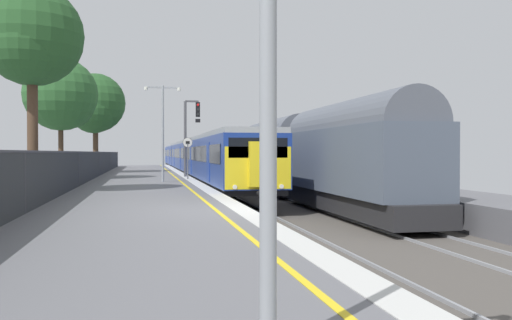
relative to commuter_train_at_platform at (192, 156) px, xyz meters
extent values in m
cube|color=slate|center=(-4.60, -36.67, -1.77)|extent=(6.40, 110.00, 1.00)
cube|color=silver|center=(-1.70, -36.67, -1.26)|extent=(0.60, 110.00, 0.01)
cube|color=yellow|center=(-2.45, -36.67, -1.26)|extent=(0.12, 110.00, 0.01)
cube|color=#4C4742|center=(4.10, -36.67, -2.37)|extent=(11.00, 110.00, 0.20)
cube|color=gray|center=(-0.71, -36.67, -2.23)|extent=(0.07, 110.00, 0.08)
cube|color=gray|center=(0.72, -36.67, -2.23)|extent=(0.07, 110.00, 0.08)
cube|color=gray|center=(3.29, -36.67, -2.23)|extent=(0.07, 110.00, 0.08)
cube|color=gray|center=(4.72, -36.67, -2.23)|extent=(0.07, 110.00, 0.08)
cube|color=navy|center=(0.00, -20.85, 0.00)|extent=(2.80, 20.32, 2.30)
cube|color=black|center=(0.00, -20.85, -1.27)|extent=(2.64, 19.72, 0.25)
cube|color=#93999E|center=(0.00, -20.85, 1.27)|extent=(2.68, 20.32, 0.24)
cube|color=black|center=(-1.41, -20.85, 0.30)|extent=(0.02, 18.72, 0.84)
cube|color=#1D3A98|center=(-1.41, -25.93, -0.10)|extent=(0.03, 1.10, 1.90)
cube|color=#1D3A98|center=(-1.41, -15.77, -0.10)|extent=(0.03, 1.10, 1.90)
cylinder|color=black|center=(-0.78, -28.41, -1.77)|extent=(0.12, 0.84, 0.84)
cylinder|color=black|center=(0.78, -28.41, -1.77)|extent=(0.12, 0.84, 0.84)
cylinder|color=black|center=(-0.78, -13.29, -1.77)|extent=(0.12, 0.84, 0.84)
cylinder|color=black|center=(0.78, -13.29, -1.77)|extent=(0.12, 0.84, 0.84)
cube|color=navy|center=(0.00, 0.06, 0.00)|extent=(2.80, 20.32, 2.30)
cube|color=black|center=(0.00, 0.06, -1.27)|extent=(2.64, 19.72, 0.25)
cube|color=#93999E|center=(0.00, 0.06, 1.27)|extent=(2.68, 20.32, 0.24)
cube|color=black|center=(-1.41, 0.06, 0.30)|extent=(0.02, 18.72, 0.84)
cube|color=#1D3A98|center=(-1.41, -5.01, -0.10)|extent=(0.03, 1.10, 1.90)
cube|color=#1D3A98|center=(-1.41, 5.14, -0.10)|extent=(0.03, 1.10, 1.90)
cylinder|color=black|center=(-0.78, -7.49, -1.77)|extent=(0.12, 0.84, 0.84)
cylinder|color=black|center=(0.78, -7.49, -1.77)|extent=(0.12, 0.84, 0.84)
cylinder|color=black|center=(-0.78, 7.62, -1.77)|extent=(0.12, 0.84, 0.84)
cylinder|color=black|center=(0.78, 7.62, -1.77)|extent=(0.12, 0.84, 0.84)
cube|color=navy|center=(0.00, 20.98, 0.00)|extent=(2.80, 20.32, 2.30)
cube|color=black|center=(0.00, 20.98, -1.27)|extent=(2.64, 19.72, 0.25)
cube|color=#93999E|center=(0.00, 20.98, 1.27)|extent=(2.68, 20.32, 0.24)
cube|color=black|center=(-1.41, 20.98, 0.30)|extent=(0.02, 18.72, 0.84)
cube|color=#1D3A98|center=(-1.41, 15.90, -0.10)|extent=(0.03, 1.10, 1.90)
cube|color=#1D3A98|center=(-1.41, 26.06, -0.10)|extent=(0.03, 1.10, 1.90)
cylinder|color=black|center=(-0.78, 13.42, -1.77)|extent=(0.12, 0.84, 0.84)
cylinder|color=black|center=(0.78, 13.42, -1.77)|extent=(0.12, 0.84, 0.84)
cylinder|color=black|center=(-0.78, 28.54, -1.77)|extent=(0.12, 0.84, 0.84)
cylinder|color=black|center=(0.78, 28.54, -1.77)|extent=(0.12, 0.84, 0.84)
cube|color=yellow|center=(0.00, -30.97, -0.25)|extent=(2.70, 0.10, 1.70)
cube|color=black|center=(0.00, -30.98, 0.55)|extent=(2.40, 0.08, 0.80)
cube|color=yellow|center=(0.00, -31.11, -0.10)|extent=(0.80, 0.24, 1.80)
cylinder|color=white|center=(-0.95, -31.03, -1.00)|extent=(0.18, 0.06, 0.18)
cylinder|color=white|center=(0.95, -31.03, -1.00)|extent=(0.18, 0.06, 0.18)
cylinder|color=black|center=(0.00, -31.26, -1.25)|extent=(0.20, 0.35, 0.20)
cube|color=black|center=(0.00, 0.06, 1.52)|extent=(0.60, 0.90, 0.20)
cube|color=#232326|center=(4.00, -30.86, -1.64)|extent=(2.30, 12.34, 0.79)
cube|color=#4C5666|center=(4.00, -30.86, 0.05)|extent=(2.60, 11.54, 2.59)
cylinder|color=#515660|center=(4.00, -30.86, 1.34)|extent=(2.39, 11.14, 2.39)
cylinder|color=black|center=(3.22, -35.03, -1.77)|extent=(0.12, 0.84, 0.84)
cylinder|color=black|center=(4.78, -35.03, -1.77)|extent=(0.12, 0.84, 0.84)
cylinder|color=black|center=(3.22, -26.68, -1.77)|extent=(0.12, 0.84, 0.84)
cylinder|color=black|center=(4.78, -26.68, -1.77)|extent=(0.12, 0.84, 0.84)
cube|color=#232326|center=(4.00, -17.71, -1.64)|extent=(2.30, 12.34, 0.79)
cube|color=#4C5666|center=(4.00, -17.71, 0.05)|extent=(2.60, 11.54, 2.59)
cylinder|color=#515660|center=(4.00, -17.71, 1.34)|extent=(2.39, 11.14, 2.39)
cylinder|color=black|center=(3.22, -21.88, -1.77)|extent=(0.12, 0.84, 0.84)
cylinder|color=black|center=(4.78, -21.88, -1.77)|extent=(0.12, 0.84, 0.84)
cylinder|color=black|center=(3.22, -13.54, -1.77)|extent=(0.12, 0.84, 0.84)
cylinder|color=black|center=(4.78, -13.54, -1.77)|extent=(0.12, 0.84, 0.84)
cylinder|color=#47474C|center=(-1.75, -15.57, 1.28)|extent=(0.18, 0.18, 5.09)
cube|color=#47474C|center=(-1.30, -15.57, 3.82)|extent=(0.90, 0.12, 0.12)
cube|color=black|center=(-0.90, -15.57, 3.27)|extent=(0.28, 0.20, 1.00)
cylinder|color=red|center=(-0.90, -15.69, 3.59)|extent=(0.16, 0.04, 0.16)
cylinder|color=black|center=(-0.90, -15.69, 3.27)|extent=(0.16, 0.04, 0.16)
cylinder|color=black|center=(-0.90, -15.69, 2.95)|extent=(0.16, 0.04, 0.16)
cube|color=black|center=(-0.90, -15.57, 2.52)|extent=(0.32, 0.16, 0.24)
cylinder|color=#59595B|center=(-1.85, -18.93, -0.17)|extent=(0.08, 0.08, 2.19)
cylinder|color=black|center=(-1.85, -18.93, 0.98)|extent=(0.59, 0.02, 0.59)
cylinder|color=silver|center=(-1.85, -18.94, 0.98)|extent=(0.56, 0.02, 0.56)
cube|color=black|center=(-1.85, -18.96, 0.98)|extent=(0.24, 0.01, 0.18)
cylinder|color=#93999E|center=(-3.44, -47.58, 1.35)|extent=(0.14, 0.14, 5.24)
cylinder|color=#93999E|center=(-3.44, -21.76, 1.40)|extent=(0.14, 0.14, 5.34)
cube|color=#93999E|center=(-2.99, -21.76, 3.97)|extent=(0.90, 0.08, 0.08)
cylinder|color=silver|center=(-2.54, -21.76, 3.89)|extent=(0.20, 0.20, 0.18)
cube|color=#93999E|center=(-3.89, -21.76, 3.97)|extent=(0.90, 0.08, 0.08)
cylinder|color=silver|center=(-4.34, -21.76, 3.89)|extent=(0.20, 0.20, 0.18)
cube|color=#282B2D|center=(-7.55, -36.67, -0.44)|extent=(0.03, 99.00, 1.66)
cube|color=#38383D|center=(-7.55, -36.67, 0.40)|extent=(0.06, 99.00, 0.06)
cylinder|color=#38383D|center=(-7.55, -36.67, -0.44)|extent=(0.07, 0.07, 1.66)
cylinder|color=#38383D|center=(-7.55, -24.98, -0.44)|extent=(0.07, 0.07, 1.66)
cylinder|color=#38383D|center=(-7.55, -13.29, -0.44)|extent=(0.07, 0.07, 1.66)
cylinder|color=#38383D|center=(-7.55, -1.60, -0.44)|extent=(0.07, 0.07, 1.66)
cylinder|color=#38383D|center=(-7.55, 10.08, -0.44)|extent=(0.07, 0.07, 1.66)
cylinder|color=#473323|center=(-9.38, -17.84, 0.70)|extent=(0.30, 0.30, 3.93)
sphere|color=#285628|center=(-9.38, -17.84, 3.87)|extent=(4.38, 4.38, 4.38)
sphere|color=#285628|center=(-8.91, -17.42, 3.32)|extent=(2.97, 2.97, 2.97)
cylinder|color=#473323|center=(-8.75, -29.34, 1.31)|extent=(0.41, 0.41, 5.16)
sphere|color=#234C23|center=(-8.75, -29.34, 4.98)|extent=(3.98, 3.98, 3.98)
sphere|color=#234C23|center=(-8.85, -29.81, 4.49)|extent=(2.98, 2.98, 2.98)
cylinder|color=#473323|center=(-8.30, -7.06, 0.89)|extent=(0.42, 0.42, 4.32)
sphere|color=#234C23|center=(-8.30, -7.06, 4.36)|extent=(4.73, 4.73, 4.73)
sphere|color=#234C23|center=(-8.39, -7.60, 3.76)|extent=(3.75, 3.75, 3.75)
camera|label=1|loc=(-4.41, -51.75, 0.37)|focal=37.48mm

